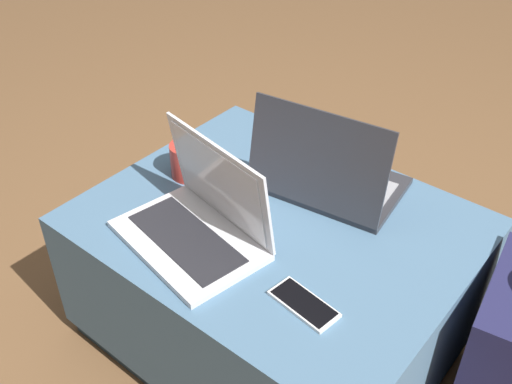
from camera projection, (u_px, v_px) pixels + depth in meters
The scene contains 6 objects.
ground_plane at pixel (274, 331), 1.69m from camera, with size 14.00×14.00×0.00m, color brown.
ottoman at pixel (275, 279), 1.56m from camera, with size 0.89×0.73×0.41m.
laptop_near at pixel (199, 220), 1.36m from camera, with size 0.38×0.29×0.24m.
laptop_far at pixel (326, 175), 1.49m from camera, with size 0.38×0.29×0.25m.
cell_phone at pixel (304, 304), 1.22m from camera, with size 0.16×0.09×0.01m.
coffee_mug at pixel (190, 160), 1.56m from camera, with size 0.13×0.09×0.09m.
Camera 1 is at (0.67, -0.89, 1.33)m, focal length 42.00 mm.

